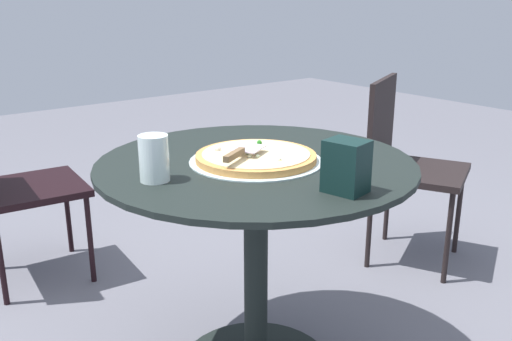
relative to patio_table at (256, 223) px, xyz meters
The scene contains 7 objects.
patio_table is the anchor object (origin of this frame).
pizza_on_tray 0.22m from the patio_table, 142.67° to the left, with size 0.41×0.41×0.04m.
pizza_server 0.27m from the patio_table, 111.02° to the left, with size 0.14×0.21×0.02m.
drinking_cup 0.43m from the patio_table, 86.48° to the left, with size 0.08×0.08×0.13m, color silver.
napkin_dispenser 0.46m from the patio_table, behind, with size 0.10×0.09×0.14m, color black.
patio_chair_near 1.24m from the patio_table, 20.67° to the left, with size 0.47×0.47×0.88m.
patio_chair_far 1.12m from the patio_table, 76.39° to the right, with size 0.55×0.55×0.87m.
Camera 1 is at (-1.31, 1.03, 1.25)m, focal length 39.67 mm.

